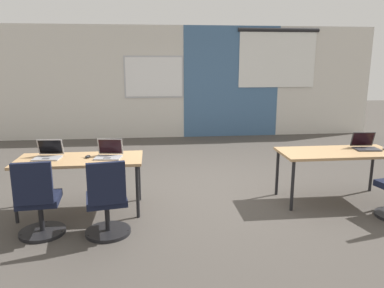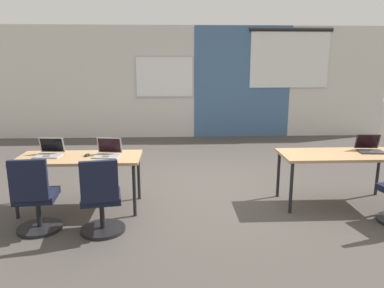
% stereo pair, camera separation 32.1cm
% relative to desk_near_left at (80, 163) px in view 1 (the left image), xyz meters
% --- Properties ---
extents(ground_plane, '(24.00, 24.00, 0.00)m').
position_rel_desk_near_left_xyz_m(ground_plane, '(1.75, 0.60, -0.66)').
color(ground_plane, '#47423D').
extents(back_wall_assembly, '(10.00, 0.27, 2.80)m').
position_rel_desk_near_left_xyz_m(back_wall_assembly, '(1.79, 4.80, 0.75)').
color(back_wall_assembly, silver).
rests_on(back_wall_assembly, ground).
extents(desk_near_left, '(1.60, 0.70, 0.72)m').
position_rel_desk_near_left_xyz_m(desk_near_left, '(0.00, 0.00, 0.00)').
color(desk_near_left, tan).
rests_on(desk_near_left, ground).
extents(desk_near_right, '(1.60, 0.70, 0.72)m').
position_rel_desk_near_left_xyz_m(desk_near_right, '(3.50, 0.00, 0.00)').
color(desk_near_right, tan).
rests_on(desk_near_right, ground).
extents(laptop_near_left_inner, '(0.37, 0.33, 0.23)m').
position_rel_desk_near_left_xyz_m(laptop_near_left_inner, '(0.37, 0.01, 0.11)').
color(laptop_near_left_inner, '#9E9EA3').
rests_on(laptop_near_left_inner, desk_near_left).
extents(mouse_near_left_inner, '(0.09, 0.11, 0.03)m').
position_rel_desk_near_left_xyz_m(mouse_near_left_inner, '(0.10, 0.01, 0.08)').
color(mouse_near_left_inner, black).
rests_on(mouse_near_left_inner, desk_near_left).
extents(chair_near_left_inner, '(0.52, 0.57, 0.92)m').
position_rel_desk_near_left_xyz_m(chair_near_left_inner, '(0.42, -0.79, -0.28)').
color(chair_near_left_inner, black).
rests_on(chair_near_left_inner, ground).
extents(laptop_near_left_end, '(0.35, 0.32, 0.23)m').
position_rel_desk_near_left_xyz_m(laptop_near_left_end, '(-0.40, 0.07, 0.11)').
color(laptop_near_left_end, '#9E9EA3').
rests_on(laptop_near_left_end, desk_near_left).
extents(chair_near_left_end, '(0.52, 0.56, 0.92)m').
position_rel_desk_near_left_xyz_m(chair_near_left_end, '(-0.34, -0.71, -0.28)').
color(chair_near_left_end, black).
rests_on(chair_near_left_end, ground).
extents(laptop_near_right_end, '(0.35, 0.32, 0.23)m').
position_rel_desk_near_left_xyz_m(laptop_near_right_end, '(3.96, 0.09, 0.11)').
color(laptop_near_right_end, '#333338').
rests_on(laptop_near_right_end, desk_near_right).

